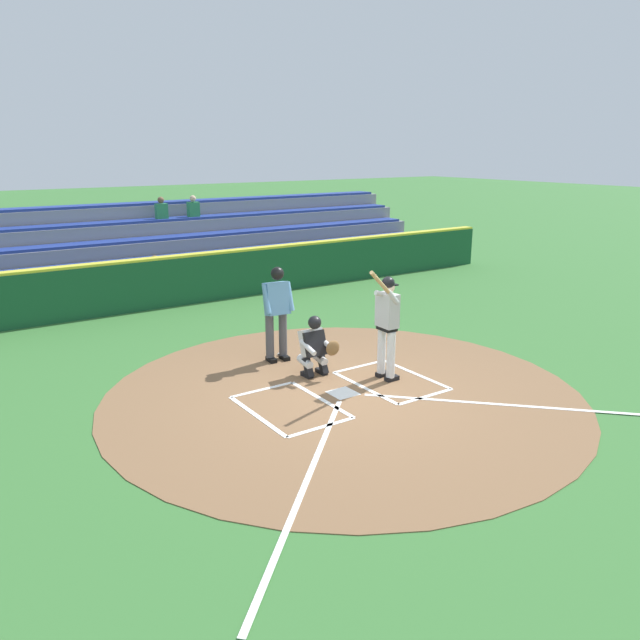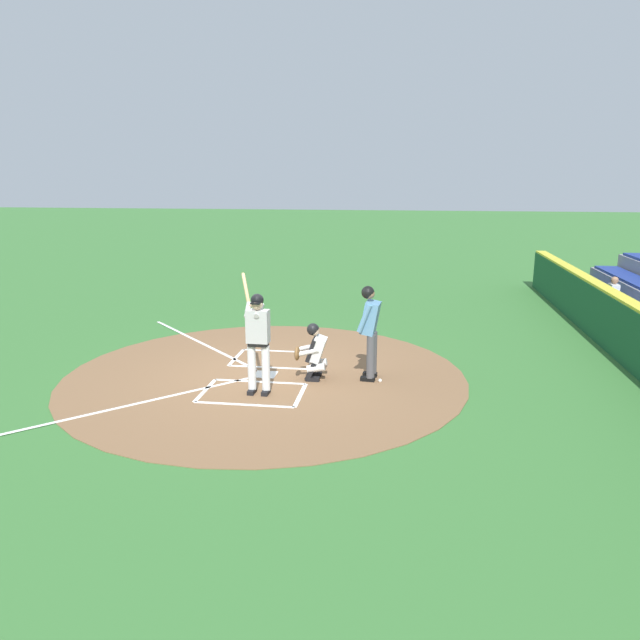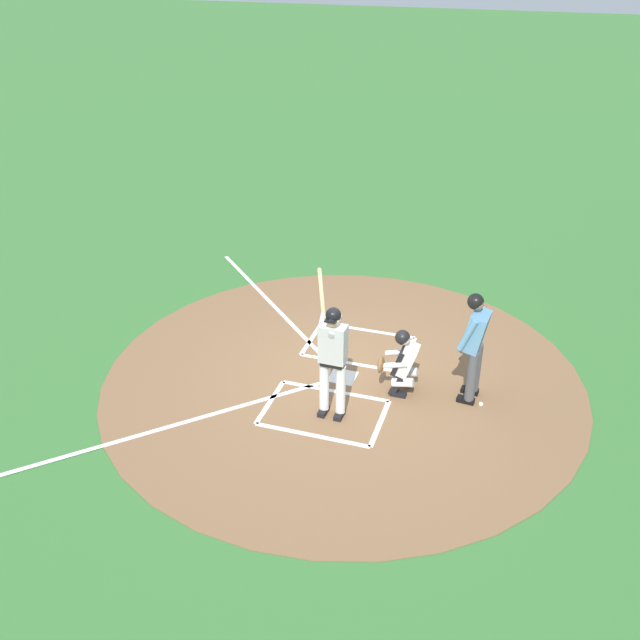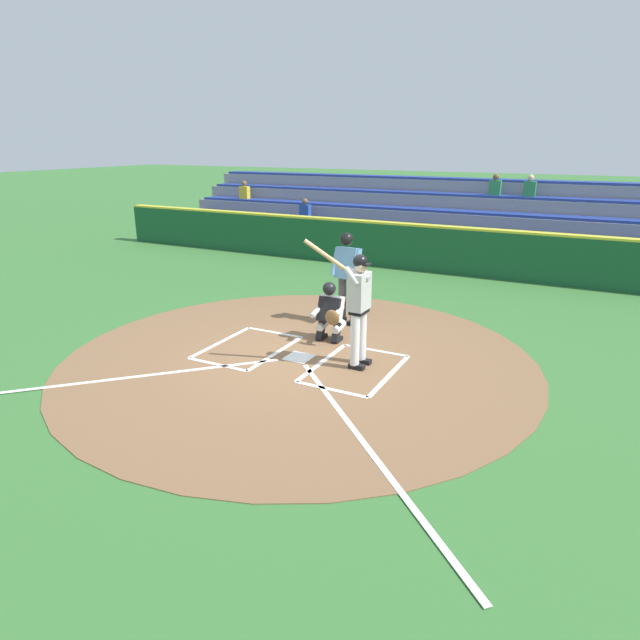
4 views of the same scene
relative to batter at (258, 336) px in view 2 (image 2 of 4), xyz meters
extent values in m
plane|color=#387033|center=(1.03, 0.12, -1.10)|extent=(120.00, 120.00, 0.00)
cylinder|color=brown|center=(1.03, 0.12, -1.09)|extent=(8.00, 8.00, 0.01)
cube|color=white|center=(1.03, 0.12, -1.08)|extent=(0.44, 0.44, 0.01)
cube|color=white|center=(-0.02, -0.78, -1.08)|extent=(1.20, 0.08, 0.01)
cube|color=white|center=(-0.02, 1.02, -1.08)|extent=(1.20, 0.08, 0.01)
cube|color=white|center=(0.58, 0.12, -1.08)|extent=(0.08, 1.80, 0.01)
cube|color=white|center=(-0.62, 0.12, -1.08)|extent=(0.08, 1.80, 0.01)
cube|color=white|center=(2.08, -0.78, -1.08)|extent=(1.20, 0.08, 0.01)
cube|color=white|center=(2.08, 1.02, -1.08)|extent=(1.20, 0.08, 0.01)
cube|color=white|center=(1.48, 0.12, -1.08)|extent=(0.08, 1.80, 0.01)
cube|color=white|center=(2.68, 0.12, -1.08)|extent=(0.08, 1.80, 0.01)
cube|color=white|center=(3.13, 2.22, -1.08)|extent=(3.73, 3.73, 0.01)
cube|color=white|center=(-1.07, 2.22, -1.08)|extent=(3.73, 3.73, 0.01)
cylinder|color=white|center=(-0.01, -0.14, -0.60)|extent=(0.15, 0.15, 0.84)
cube|color=black|center=(-0.05, -0.14, -1.05)|extent=(0.26, 0.13, 0.09)
cylinder|color=white|center=(-0.01, 0.12, -0.60)|extent=(0.15, 0.15, 0.84)
cube|color=black|center=(-0.05, 0.12, -1.05)|extent=(0.26, 0.13, 0.09)
cube|color=black|center=(-0.01, -0.01, -0.13)|extent=(0.23, 0.35, 0.10)
cube|color=#BCBCBC|center=(-0.01, -0.01, 0.18)|extent=(0.25, 0.41, 0.60)
sphere|color=beige|center=(-0.03, -0.01, 0.59)|extent=(0.21, 0.21, 0.21)
sphere|color=black|center=(-0.01, -0.01, 0.66)|extent=(0.23, 0.23, 0.23)
cube|color=black|center=(-0.12, -0.01, 0.63)|extent=(0.11, 0.17, 0.02)
cylinder|color=#BCBCBC|center=(0.04, -0.03, 0.46)|extent=(0.43, 0.10, 0.21)
cylinder|color=#BCBCBC|center=(0.05, 0.18, 0.46)|extent=(0.27, 0.10, 0.29)
cylinder|color=tan|center=(0.41, 0.30, 0.76)|extent=(0.69, 0.35, 0.53)
cylinder|color=tan|center=(0.10, 0.17, 0.52)|extent=(0.10, 0.10, 0.08)
cube|color=black|center=(0.78, -0.88, -1.05)|extent=(0.12, 0.26, 0.09)
cube|color=black|center=(0.78, -0.84, -0.90)|extent=(0.12, 0.24, 0.37)
cylinder|color=silver|center=(0.78, -0.94, -0.82)|extent=(0.15, 0.36, 0.21)
cube|color=black|center=(1.10, -0.88, -1.05)|extent=(0.12, 0.26, 0.09)
cube|color=black|center=(1.10, -0.84, -0.90)|extent=(0.12, 0.24, 0.37)
cylinder|color=silver|center=(1.10, -0.94, -0.82)|extent=(0.15, 0.36, 0.21)
cube|color=silver|center=(0.94, -0.95, -0.48)|extent=(0.40, 0.36, 0.52)
cube|color=black|center=(0.94, -0.84, -0.48)|extent=(0.42, 0.22, 0.46)
sphere|color=beige|center=(0.94, -0.88, -0.11)|extent=(0.21, 0.21, 0.21)
sphere|color=black|center=(0.94, -0.86, -0.09)|extent=(0.24, 0.24, 0.24)
cylinder|color=silver|center=(0.74, -0.78, -0.50)|extent=(0.09, 0.45, 0.20)
cylinder|color=silver|center=(1.14, -0.78, -0.50)|extent=(0.09, 0.45, 0.20)
ellipsoid|color=brown|center=(0.74, -0.58, -0.53)|extent=(0.28, 0.10, 0.28)
cylinder|color=#4C4C51|center=(0.94, -1.99, -0.59)|extent=(0.16, 0.16, 0.86)
cube|color=black|center=(0.94, -1.94, -1.05)|extent=(0.16, 0.29, 0.09)
cylinder|color=#4C4C51|center=(1.22, -2.02, -0.59)|extent=(0.16, 0.16, 0.86)
cube|color=black|center=(1.22, -1.97, -1.05)|extent=(0.16, 0.29, 0.09)
cube|color=#5B8EB7|center=(1.08, -1.96, 0.15)|extent=(0.47, 0.41, 0.66)
sphere|color=#9E7051|center=(1.08, -1.92, 0.62)|extent=(0.22, 0.22, 0.22)
sphere|color=black|center=(1.09, -1.90, 0.64)|extent=(0.25, 0.25, 0.25)
cylinder|color=#5B8EB7|center=(0.85, -1.86, 0.18)|extent=(0.13, 0.29, 0.56)
cylinder|color=#5B8EB7|center=(1.33, -1.91, 0.18)|extent=(0.13, 0.29, 0.56)
sphere|color=white|center=(0.92, -2.18, -1.06)|extent=(0.07, 0.07, 0.07)
cube|color=white|center=(7.14, -8.35, -0.34)|extent=(0.36, 0.22, 0.46)
sphere|color=#9E7051|center=(7.14, -8.35, 0.00)|extent=(0.20, 0.20, 0.20)
camera|label=1|loc=(6.86, 8.04, 2.91)|focal=35.10mm
camera|label=2|loc=(-10.10, -2.58, 2.80)|focal=33.47mm
camera|label=3|loc=(-8.67, -2.61, 5.60)|focal=40.26mm
camera|label=4|loc=(-3.28, 7.73, 2.45)|focal=30.80mm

